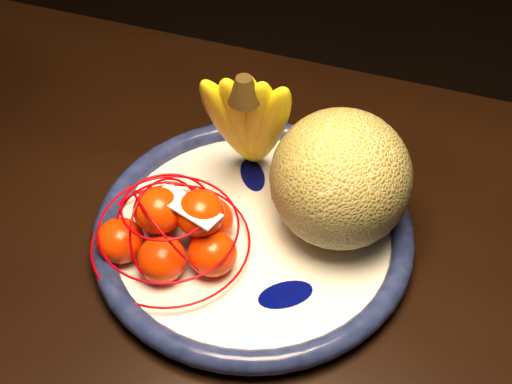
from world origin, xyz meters
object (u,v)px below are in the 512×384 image
(banana_bunch, at_px, (250,118))
(mandarin_bag, at_px, (173,230))
(cantaloupe, at_px, (340,179))
(fruit_bowl, at_px, (253,232))
(dining_table, at_px, (31,294))

(banana_bunch, distance_m, mandarin_bag, 0.15)
(banana_bunch, bearing_deg, cantaloupe, -28.63)
(fruit_bowl, relative_size, mandarin_bag, 2.03)
(dining_table, bearing_deg, banana_bunch, 39.93)
(fruit_bowl, relative_size, cantaloupe, 2.37)
(mandarin_bag, bearing_deg, banana_bunch, 71.59)
(dining_table, height_order, cantaloupe, cantaloupe)
(cantaloupe, xyz_separation_m, mandarin_bag, (-0.16, -0.09, -0.04))
(banana_bunch, height_order, mandarin_bag, banana_bunch)
(cantaloupe, bearing_deg, fruit_bowl, -154.95)
(banana_bunch, xyz_separation_m, mandarin_bag, (-0.04, -0.13, -0.06))
(dining_table, height_order, mandarin_bag, mandarin_bag)
(dining_table, distance_m, cantaloupe, 0.40)
(mandarin_bag, bearing_deg, fruit_bowl, 35.03)
(dining_table, xyz_separation_m, banana_bunch, (0.22, 0.18, 0.19))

